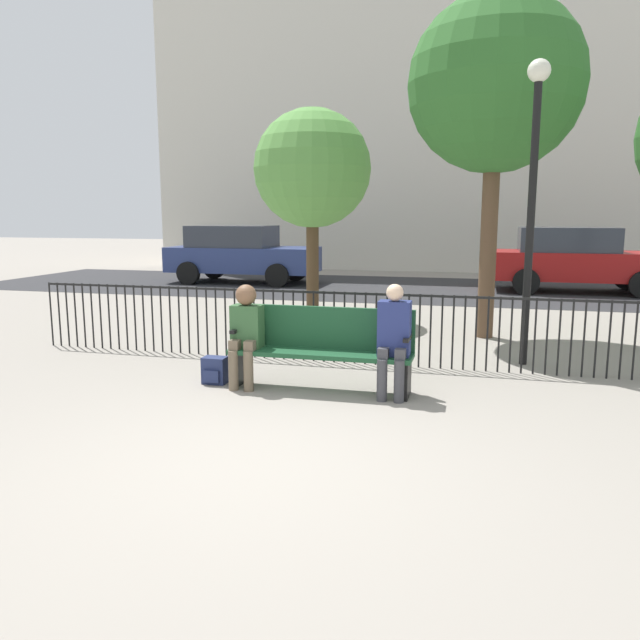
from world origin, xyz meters
name	(u,v)px	position (x,y,z in m)	size (l,w,h in m)	color
ground_plane	(255,460)	(0.00, 0.00, 0.00)	(80.00, 80.00, 0.00)	gray
park_bench	(322,345)	(0.00, 2.15, 0.50)	(2.05, 0.45, 0.92)	#194728
seated_person_0	(246,329)	(-0.85, 2.02, 0.67)	(0.34, 0.39, 1.17)	brown
seated_person_1	(394,336)	(0.82, 2.02, 0.68)	(0.34, 0.39, 1.22)	#3D3D42
backpack	(215,370)	(-1.26, 2.05, 0.15)	(0.27, 0.23, 0.31)	navy
fence_railing	(345,321)	(-0.02, 3.43, 0.56)	(9.01, 0.03, 0.95)	black
tree_0	(312,170)	(-1.40, 6.90, 2.75)	(2.17, 2.17, 3.86)	#4C3823
tree_1	(496,86)	(1.78, 5.70, 3.85)	(2.64, 2.64, 5.20)	brown
lamp_post	(534,169)	(2.27, 3.94, 2.51)	(0.28, 0.28, 3.81)	black
street_surface	(414,289)	(0.00, 12.00, 0.00)	(24.00, 6.00, 0.01)	#2B2B2D
parked_car_0	(576,259)	(3.98, 12.28, 0.84)	(4.20, 1.94, 1.62)	maroon
parked_car_1	(240,253)	(-4.99, 12.25, 0.84)	(4.20, 1.94, 1.62)	navy
building_facade	(442,87)	(0.00, 20.00, 6.57)	(20.00, 6.00, 13.14)	beige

